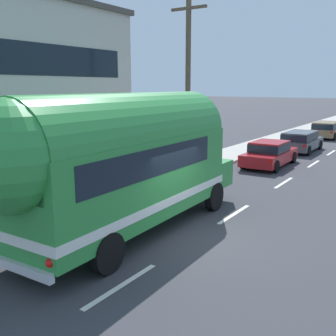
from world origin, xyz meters
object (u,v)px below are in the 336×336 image
object	(u,v)px
car_lead	(270,153)
car_third	(327,129)
utility_pole	(188,84)
car_second	(301,140)
painted_bus	(118,159)

from	to	relation	value
car_lead	car_third	distance (m)	14.54
utility_pole	car_second	bearing A→B (deg)	77.47
utility_pole	car_third	bearing A→B (deg)	83.52
painted_bus	car_lead	world-z (taller)	painted_bus
utility_pole	car_third	size ratio (longest dim) A/B	1.87
painted_bus	car_second	xyz separation A→B (m)	(0.03, 18.52, -1.52)
car_lead	utility_pole	bearing A→B (deg)	-115.52
utility_pole	painted_bus	world-z (taller)	utility_pole
utility_pole	painted_bus	xyz separation A→B (m)	(2.37, -7.74, -2.12)
painted_bus	car_second	world-z (taller)	painted_bus
utility_pole	painted_bus	distance (m)	8.36
car_second	car_third	size ratio (longest dim) A/B	0.98
car_lead	car_second	bearing A→B (deg)	89.39
painted_bus	utility_pole	bearing A→B (deg)	107.03
car_lead	car_third	size ratio (longest dim) A/B	1.01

